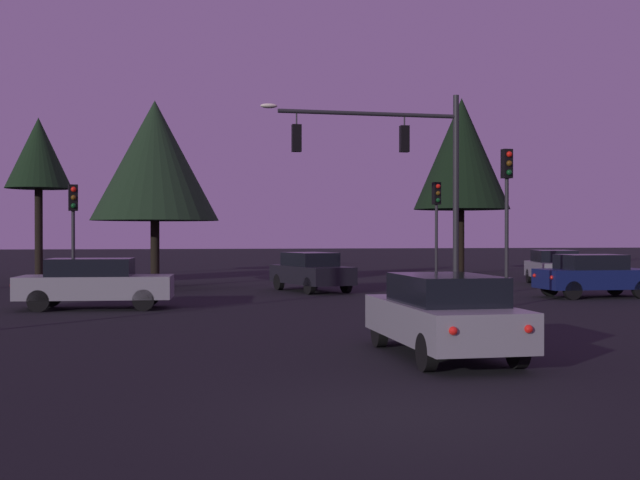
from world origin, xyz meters
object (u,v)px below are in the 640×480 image
at_px(car_crossing_right, 594,275).
at_px(tree_behind_sign, 39,154).
at_px(traffic_light_corner_left, 73,218).
at_px(car_parked_lot, 554,267).
at_px(car_nearside_lane, 443,314).
at_px(traffic_signal_mast_arm, 402,160).
at_px(traffic_light_median, 507,196).
at_px(tree_right_cluster, 462,154).
at_px(traffic_light_corner_right, 437,214).
at_px(car_crossing_left, 95,282).
at_px(tree_left_far, 155,161).
at_px(car_far_lane, 311,271).

relative_size(car_crossing_right, tree_behind_sign, 0.51).
relative_size(traffic_light_corner_left, car_parked_lot, 0.91).
xyz_separation_m(traffic_light_corner_left, car_nearside_lane, (8.56, -14.48, -2.01)).
bearing_deg(traffic_signal_mast_arm, car_nearside_lane, -101.34).
xyz_separation_m(traffic_light_median, tree_behind_sign, (-17.08, 18.01, 2.74)).
bearing_deg(tree_behind_sign, tree_right_cluster, 4.60).
bearing_deg(traffic_light_median, tree_right_cluster, 74.94).
bearing_deg(traffic_light_corner_right, tree_right_cluster, 66.74).
bearing_deg(traffic_signal_mast_arm, tree_right_cluster, 64.91).
relative_size(car_crossing_left, tree_left_far, 0.60).
relative_size(car_nearside_lane, car_crossing_left, 0.98).
distance_m(tree_left_far, tree_right_cluster, 18.87).
height_order(traffic_signal_mast_arm, car_crossing_right, traffic_signal_mast_arm).
height_order(traffic_light_corner_right, car_nearside_lane, traffic_light_corner_right).
bearing_deg(tree_left_far, traffic_signal_mast_arm, -42.21).
bearing_deg(traffic_signal_mast_arm, tree_behind_sign, 133.86).
distance_m(car_parked_lot, tree_right_cluster, 11.50).
bearing_deg(tree_left_far, car_far_lane, -27.22).
bearing_deg(car_crossing_right, car_far_lane, 154.75).
bearing_deg(tree_right_cluster, car_crossing_right, -92.92).
height_order(traffic_signal_mast_arm, tree_left_far, tree_left_far).
xyz_separation_m(car_far_lane, tree_behind_sign, (-12.07, 10.48, 5.38)).
height_order(car_far_lane, tree_left_far, tree_left_far).
bearing_deg(traffic_light_corner_left, traffic_light_median, -19.97).
bearing_deg(traffic_light_corner_left, car_crossing_left, -73.01).
xyz_separation_m(car_parked_lot, tree_behind_sign, (-23.33, 8.02, 5.38)).
xyz_separation_m(car_parked_lot, tree_right_cluster, (-0.93, 9.82, 5.92)).
xyz_separation_m(traffic_light_corner_left, tree_left_far, (2.51, 5.73, 2.49)).
distance_m(car_far_lane, tree_right_cluster, 17.11).
relative_size(car_far_lane, car_parked_lot, 1.02).
height_order(traffic_light_median, car_far_lane, traffic_light_median).
height_order(traffic_light_corner_right, tree_right_cluster, tree_right_cluster).
bearing_deg(traffic_light_median, tree_behind_sign, 133.47).
relative_size(car_crossing_right, car_far_lane, 0.92).
xyz_separation_m(traffic_light_corner_left, car_parked_lot, (19.89, 5.04, -2.02)).
distance_m(traffic_light_median, car_far_lane, 9.42).
distance_m(traffic_signal_mast_arm, car_parked_lot, 11.99).
relative_size(car_nearside_lane, car_crossing_right, 1.13).
bearing_deg(car_far_lane, traffic_signal_mast_arm, -62.22).
relative_size(traffic_signal_mast_arm, car_parked_lot, 1.62).
height_order(traffic_light_corner_right, car_crossing_left, traffic_light_corner_right).
relative_size(traffic_signal_mast_arm, car_crossing_right, 1.73).
xyz_separation_m(car_far_lane, tree_right_cluster, (10.33, 12.28, 5.92)).
bearing_deg(traffic_light_median, car_crossing_right, 34.38).
bearing_deg(tree_right_cluster, car_far_lane, -130.08).
distance_m(car_nearside_lane, car_crossing_left, 13.13).
xyz_separation_m(traffic_light_corner_right, tree_right_cluster, (5.17, 12.03, 3.64)).
bearing_deg(tree_right_cluster, traffic_signal_mast_arm, -115.09).
bearing_deg(traffic_light_median, traffic_light_corner_left, 160.03).
bearing_deg(car_far_lane, car_nearside_lane, -90.24).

